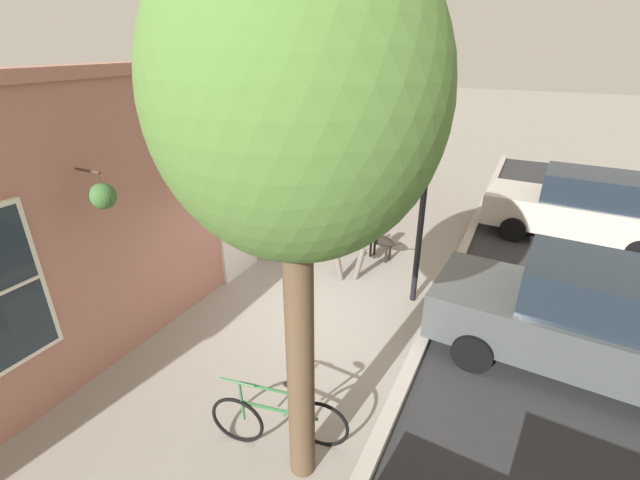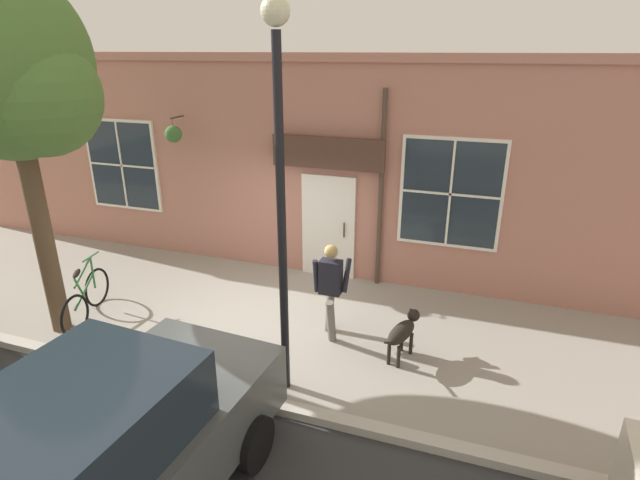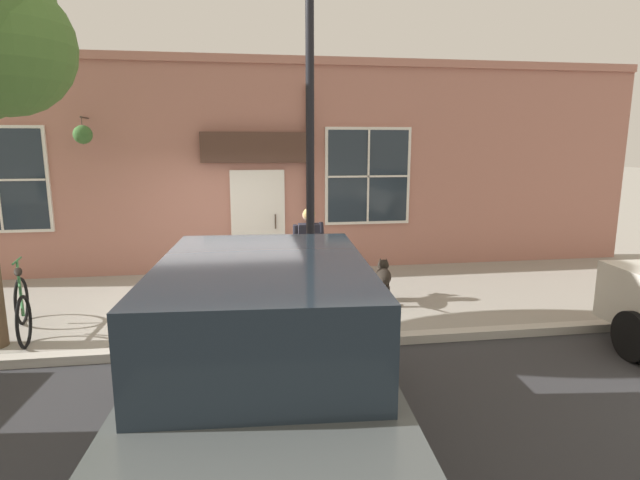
% 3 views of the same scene
% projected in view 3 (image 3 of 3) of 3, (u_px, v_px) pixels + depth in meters
% --- Properties ---
extents(ground_plane, '(90.00, 90.00, 0.00)m').
position_uv_depth(ground_plane, '(221.00, 304.00, 8.25)').
color(ground_plane, gray).
extents(storefront_facade, '(0.95, 18.00, 4.32)m').
position_uv_depth(storefront_facade, '(221.00, 166.00, 10.11)').
color(storefront_facade, '#B27566').
rests_on(storefront_facade, ground_plane).
extents(pedestrian_walking, '(0.71, 0.55, 1.59)m').
position_uv_depth(pedestrian_walking, '(309.00, 247.00, 8.26)').
color(pedestrian_walking, '#6B665B').
rests_on(pedestrian_walking, ground_plane).
extents(dog_on_leash, '(1.10, 0.44, 0.68)m').
position_uv_depth(dog_on_leash, '(383.00, 276.00, 8.30)').
color(dog_on_leash, black).
rests_on(dog_on_leash, ground_plane).
extents(leaning_bicycle, '(1.66, 0.57, 1.01)m').
position_uv_depth(leaning_bicycle, '(22.00, 307.00, 6.93)').
color(leaning_bicycle, black).
rests_on(leaning_bicycle, ground_plane).
extents(parked_car_mid_block, '(4.40, 2.14, 1.75)m').
position_uv_depth(parked_car_mid_block, '(265.00, 361.00, 4.04)').
color(parked_car_mid_block, '#474C4C').
rests_on(parked_car_mid_block, ground_plane).
extents(street_lamp, '(0.32, 0.32, 4.92)m').
position_uv_depth(street_lamp, '(310.00, 97.00, 6.40)').
color(street_lamp, black).
rests_on(street_lamp, ground_plane).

